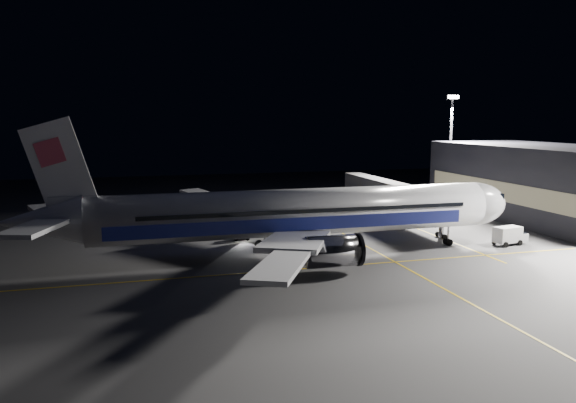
% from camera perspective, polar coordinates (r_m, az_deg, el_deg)
% --- Properties ---
extents(ground, '(200.00, 200.00, 0.00)m').
position_cam_1_polar(ground, '(68.01, 0.93, -5.50)').
color(ground, '#4C4C4F').
rests_on(ground, ground).
extents(guide_line_main, '(0.25, 80.00, 0.01)m').
position_cam_1_polar(guide_line_main, '(71.41, 8.68, -4.91)').
color(guide_line_main, gold).
rests_on(guide_line_main, ground).
extents(guide_line_cross, '(70.00, 0.25, 0.01)m').
position_cam_1_polar(guide_line_cross, '(62.47, 2.50, -6.78)').
color(guide_line_cross, gold).
rests_on(guide_line_cross, ground).
extents(guide_line_side, '(0.25, 40.00, 0.01)m').
position_cam_1_polar(guide_line_side, '(85.43, 13.30, -2.82)').
color(guide_line_side, gold).
rests_on(guide_line_side, ground).
extents(airliner, '(61.48, 54.22, 16.64)m').
position_cam_1_polar(airliner, '(66.65, 0.06, -1.25)').
color(airliner, silver).
rests_on(airliner, ground).
extents(terminal, '(18.12, 40.00, 12.00)m').
position_cam_1_polar(terminal, '(101.33, 24.29, 1.84)').
color(terminal, black).
rests_on(terminal, ground).
extents(jet_bridge, '(3.60, 34.40, 6.30)m').
position_cam_1_polar(jet_bridge, '(91.73, 10.98, 0.92)').
color(jet_bridge, '#B2B2B7').
rests_on(jet_bridge, ground).
extents(floodlight_mast_north, '(2.40, 0.68, 20.70)m').
position_cam_1_polar(floodlight_mast_north, '(111.97, 16.21, 6.09)').
color(floodlight_mast_north, '#59595E').
rests_on(floodlight_mast_north, ground).
extents(service_truck, '(4.99, 2.74, 2.42)m').
position_cam_1_polar(service_truck, '(78.86, 21.62, -3.19)').
color(service_truck, silver).
rests_on(service_truck, ground).
extents(baggage_tug, '(2.14, 1.73, 1.53)m').
position_cam_1_polar(baggage_tug, '(76.72, -4.82, -3.37)').
color(baggage_tug, black).
rests_on(baggage_tug, ground).
extents(safety_cone_a, '(0.34, 0.34, 0.51)m').
position_cam_1_polar(safety_cone_a, '(73.16, 2.25, -4.29)').
color(safety_cone_a, orange).
rests_on(safety_cone_a, ground).
extents(safety_cone_b, '(0.35, 0.35, 0.53)m').
position_cam_1_polar(safety_cone_b, '(73.38, 4.32, -4.27)').
color(safety_cone_b, orange).
rests_on(safety_cone_b, ground).
extents(safety_cone_c, '(0.41, 0.41, 0.61)m').
position_cam_1_polar(safety_cone_c, '(72.63, 2.59, -4.35)').
color(safety_cone_c, orange).
rests_on(safety_cone_c, ground).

